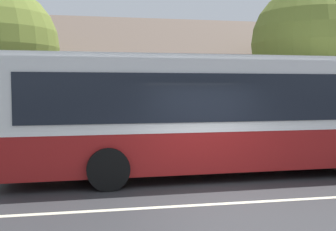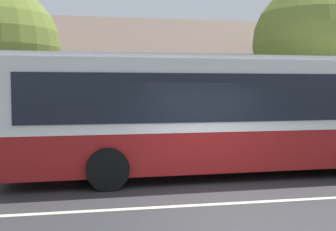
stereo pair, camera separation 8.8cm
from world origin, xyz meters
name	(u,v)px [view 1 (the left image)]	position (x,y,z in m)	size (l,w,h in m)	color
ground_plane	(226,204)	(0.00, 0.00, 0.00)	(300.00, 300.00, 0.00)	#2D2D30
sidewalk_far	(168,154)	(0.00, 6.00, 0.07)	(60.00, 3.00, 0.15)	#9E9E99
lane_divider_stripe	(226,204)	(0.00, 0.00, 0.00)	(60.00, 0.16, 0.01)	beige
community_building	(95,95)	(-2.31, 12.82, 1.99)	(21.43, 8.40, 6.85)	beige
transit_bus	(218,112)	(0.76, 2.90, 1.72)	(11.34, 2.93, 3.20)	maroon
street_tree_primary	(311,44)	(5.82, 6.93, 4.06)	(4.57, 4.57, 6.35)	#4C3828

